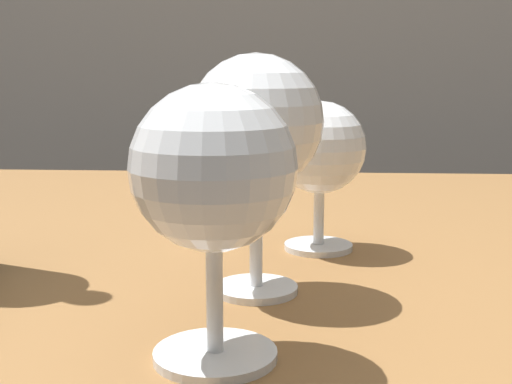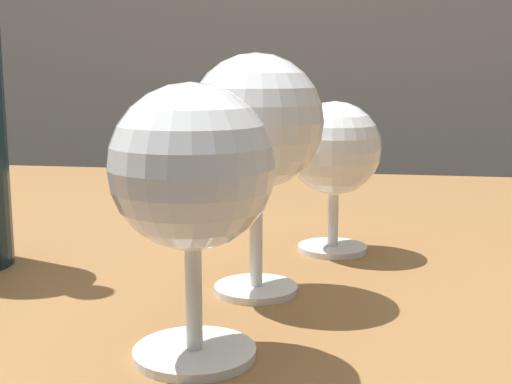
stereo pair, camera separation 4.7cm
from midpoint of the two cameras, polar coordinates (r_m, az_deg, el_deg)
name	(u,v)px [view 2 (the right image)]	position (r m, az deg, el deg)	size (l,w,h in m)	color
dining_table	(262,334)	(0.67, 2.55, -11.67)	(1.29, 0.81, 0.74)	brown
wine_glass_merlot	(192,175)	(0.35, -1.59, 1.37)	(0.09, 0.09, 0.15)	white
wine_glass_cabernet	(256,126)	(0.46, 2.91, 5.45)	(0.09, 0.09, 0.16)	white
wine_glass_white	(334,150)	(0.58, 8.81, 3.43)	(0.08, 0.08, 0.13)	white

